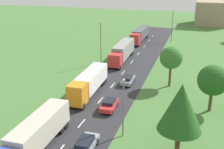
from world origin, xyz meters
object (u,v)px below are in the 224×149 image
Objects in this scene: car_fourth at (128,80)px; tree_maple at (181,108)px; lamppost_third at (101,41)px; truck_fourth at (140,34)px; truck_second at (89,82)px; lamppost_second at (123,104)px; lamppost_fourth at (172,24)px; tree_elm at (213,80)px; truck_lead at (34,136)px; car_second at (86,144)px; tree_pine at (171,58)px; distant_building at (211,13)px; truck_third at (122,51)px; car_third at (109,105)px.

tree_maple is at bearing -61.51° from car_fourth.
tree_maple is (18.69, -28.82, 0.79)m from lamppost_third.
tree_maple reaches higher than truck_fourth.
truck_second is at bearing -90.21° from truck_fourth.
lamppost_second is at bearing 161.73° from tree_maple.
lamppost_fourth reaches higher than tree_elm.
truck_lead reaches higher than truck_fourth.
truck_second is 16.88m from lamppost_third.
car_second is 56.38m from lamppost_fourth.
tree_elm is (6.58, -7.81, -0.47)m from tree_pine.
lamppost_fourth is (3.78, 35.27, 4.20)m from car_fourth.
truck_second is 1.38× the size of lamppost_third.
distant_building reaches higher than truck_second.
lamppost_third reaches higher than distant_building.
lamppost_second is 18.29m from tree_pine.
lamppost_fourth is 33.99m from distant_building.
truck_third is 1.64× the size of tree_maple.
truck_second is 2.96× the size of car_fourth.
truck_third reaches higher than truck_second.
truck_lead is at bearing -90.28° from truck_third.
truck_third is 57.52m from distant_building.
car_fourth is at bearing 154.71° from tree_elm.
truck_third is 27.05m from tree_elm.
lamppost_fourth is at bearing 78.17° from truck_second.
lamppost_third is 1.32× the size of tree_elm.
truck_second is at bearing -77.44° from lamppost_third.
lamppost_fourth is 54.41m from tree_maple.
tree_pine is at bearing -69.26° from truck_fourth.
tree_elm is (22.21, -16.53, -0.36)m from lamppost_third.
car_fourth is at bearing 51.58° from truck_second.
truck_second is at bearing -90.86° from truck_third.
lamppost_third is at bearing 150.83° from tree_pine.
truck_fourth is at bearing 106.19° from tree_maple.
truck_lead is 5.69m from car_second.
lamppost_second is at bearing -135.10° from tree_elm.
car_third is at bearing -42.28° from truck_second.
truck_lead reaches higher than car_fourth.
truck_second is 0.91× the size of truck_third.
truck_lead reaches higher than car_third.
tree_pine is 66.56m from distant_building.
truck_second reaches higher than truck_fourth.
truck_fourth is at bearing 89.97° from truck_lead.
car_second is 20.86m from car_fourth.
truck_second is 3.07× the size of car_third.
truck_lead is 27.00m from tree_pine.
tree_maple is at bearing -83.25° from lamppost_fourth.
lamppost_second is (3.56, -16.58, 3.35)m from car_fourth.
lamppost_fourth is at bearing 69.11° from truck_third.
truck_third is 1.02× the size of distant_building.
car_third is 0.55× the size of lamppost_second.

